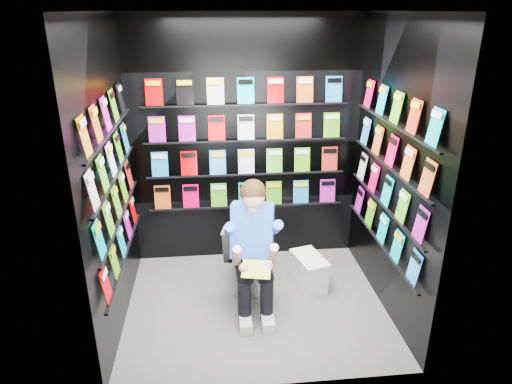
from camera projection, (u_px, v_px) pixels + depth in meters
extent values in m
plane|color=slate|center=(256.00, 305.00, 4.33)|extent=(2.40, 2.40, 0.00)
plane|color=white|center=(256.00, 11.00, 3.37)|extent=(2.40, 2.40, 0.00)
cube|color=black|center=(246.00, 144.00, 4.77)|extent=(2.40, 0.04, 2.60)
cube|color=black|center=(272.00, 229.00, 2.93)|extent=(2.40, 0.04, 2.60)
cube|color=black|center=(110.00, 182.00, 3.73)|extent=(0.04, 2.00, 2.60)
cube|color=black|center=(393.00, 172.00, 3.97)|extent=(0.04, 2.00, 2.60)
imported|color=white|center=(249.00, 249.00, 4.59)|extent=(0.57, 0.82, 0.73)
cube|color=silver|center=(309.00, 273.00, 4.57)|extent=(0.32, 0.46, 0.31)
cube|color=silver|center=(310.00, 258.00, 4.51)|extent=(0.35, 0.48, 0.03)
cube|color=green|center=(256.00, 269.00, 3.83)|extent=(0.27, 0.19, 0.10)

